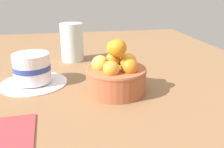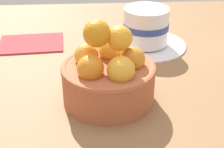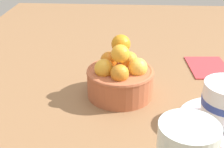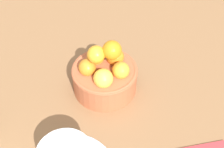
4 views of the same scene
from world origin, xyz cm
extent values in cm
cube|color=brown|center=(0.00, 0.00, -2.33)|extent=(152.61, 94.11, 4.67)
cylinder|color=#AD5938|center=(0.00, 0.00, 2.82)|extent=(13.38, 13.38, 5.64)
torus|color=#AD5938|center=(0.00, 0.00, 5.24)|extent=(13.58, 13.58, 1.00)
sphere|color=gold|center=(1.49, -3.15, 6.58)|extent=(3.80, 3.80, 3.80)
sphere|color=orange|center=(3.45, 0.45, 6.58)|extent=(3.57, 3.57, 3.57)
sphere|color=#EFB642|center=(0.64, 3.42, 6.58)|extent=(3.87, 3.87, 3.87)
sphere|color=orange|center=(-3.06, 1.67, 6.58)|extent=(3.56, 3.56, 3.56)
sphere|color=orange|center=(-2.53, -2.39, 6.58)|extent=(3.69, 3.69, 3.69)
sphere|color=orange|center=(1.56, -0.09, 9.82)|extent=(3.55, 3.55, 3.55)
sphere|color=orange|center=(-1.51, 0.33, 10.59)|extent=(3.81, 3.81, 3.81)
cylinder|color=white|center=(8.38, 19.03, 0.30)|extent=(16.18, 16.18, 0.60)
cylinder|color=white|center=(8.38, 19.03, 4.11)|extent=(8.75, 8.75, 7.03)
cylinder|color=#2D4299|center=(8.38, 19.03, 4.22)|extent=(8.91, 8.91, 1.27)
cube|color=#B23338|center=(-14.29, 21.12, 0.30)|extent=(13.20, 10.14, 0.60)
camera|label=1|loc=(-49.83, 10.26, 22.91)|focal=38.97mm
camera|label=2|loc=(-2.37, -42.71, 28.10)|focal=54.81mm
camera|label=3|loc=(55.83, 1.84, 32.56)|focal=49.80mm
camera|label=4|loc=(4.25, 43.49, 48.53)|focal=48.44mm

